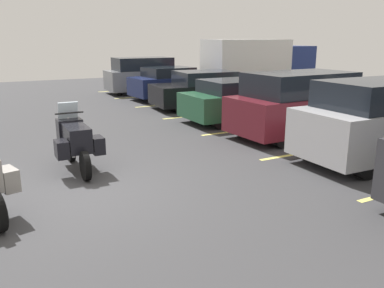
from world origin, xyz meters
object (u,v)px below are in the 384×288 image
car_navy (175,83)px  car_black (208,90)px  car_maroon (304,104)px  car_grey (147,75)px  car_green (243,100)px  box_truck (257,63)px  motorcycle_touring (75,139)px

car_navy → car_black: (2.86, 0.18, -0.02)m
car_navy → car_maroon: size_ratio=0.93×
car_grey → car_maroon: 11.26m
car_navy → car_green: (5.91, -0.17, -0.03)m
car_grey → car_green: (8.63, 0.13, -0.19)m
box_truck → motorcycle_touring: bearing=-51.3°
car_grey → car_navy: size_ratio=1.02×
car_black → box_truck: (-3.85, 5.35, 0.75)m
motorcycle_touring → box_truck: size_ratio=0.34×
box_truck → car_green: bearing=-39.5°
car_navy → car_green: size_ratio=1.00×
car_green → box_truck: box_truck is taller
car_green → box_truck: size_ratio=0.72×
motorcycle_touring → car_green: (-2.76, 6.36, 0.05)m
car_grey → car_black: (5.58, 0.48, -0.18)m
car_green → car_maroon: car_maroon is taller
motorcycle_touring → car_black: car_black is taller
car_navy → car_green: bearing=-1.7°
car_grey → motorcycle_touring: bearing=-28.7°
car_grey → car_black: bearing=4.9°
car_black → car_grey: bearing=-175.1°
motorcycle_touring → car_black: bearing=130.9°
car_maroon → motorcycle_touring: bearing=-88.8°
motorcycle_touring → box_truck: (-9.67, 12.06, 0.81)m
motorcycle_touring → car_navy: 10.86m
motorcycle_touring → box_truck: bearing=128.7°
box_truck → car_maroon: bearing=-29.5°
car_black → car_green: size_ratio=1.10×
car_grey → box_truck: size_ratio=0.73×
motorcycle_touring → car_green: bearing=113.5°
motorcycle_touring → car_grey: car_grey is taller
car_black → box_truck: box_truck is taller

